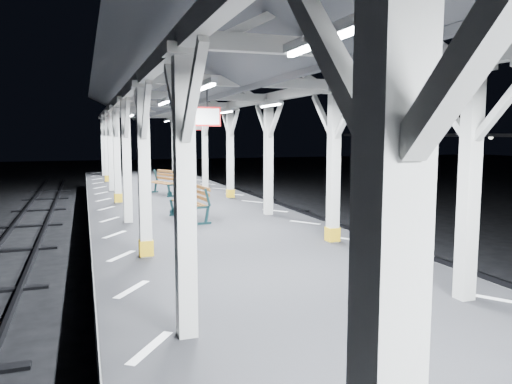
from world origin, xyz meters
TOP-DOWN VIEW (x-y plane):
  - ground at (0.00, 0.00)m, footprint 120.00×120.00m
  - platform at (0.00, 0.00)m, footprint 6.00×50.00m
  - hazard_stripes_left at (-2.45, 0.00)m, footprint 1.00×48.00m
  - hazard_stripes_right at (2.45, 0.00)m, footprint 1.00×48.00m
  - track_right at (5.00, 0.00)m, footprint 2.20×60.00m
  - canopy at (0.00, -0.02)m, footprint 5.40×49.00m
  - bench_mid at (-0.29, 5.84)m, footprint 0.84×1.82m
  - bench_far at (-0.12, 11.92)m, footprint 1.27×1.84m

SIDE VIEW (x-z plane):
  - ground at x=0.00m, z-range 0.00..0.00m
  - track_right at x=5.00m, z-range 0.00..0.16m
  - platform at x=0.00m, z-range 0.00..1.00m
  - hazard_stripes_left at x=-2.45m, z-range 1.00..1.01m
  - hazard_stripes_right at x=2.45m, z-range 1.00..1.01m
  - bench_far at x=-0.12m, z-range 1.03..1.97m
  - bench_mid at x=-0.29m, z-range 1.03..1.98m
  - canopy at x=0.00m, z-range 2.23..6.88m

